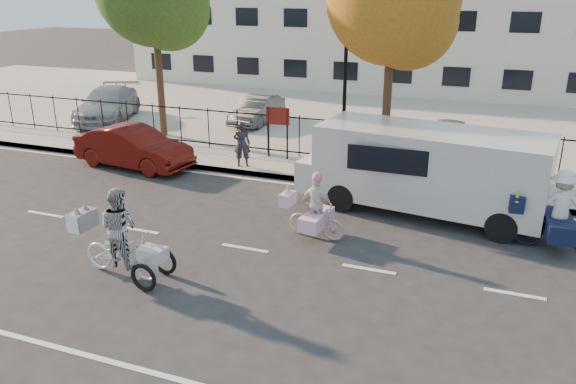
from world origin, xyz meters
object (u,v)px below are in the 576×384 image
at_px(zebra_trike, 121,242).
at_px(pedestrian, 242,144).
at_px(bull_bike, 557,218).
at_px(lot_car_c, 257,110).
at_px(white_van, 425,167).
at_px(red_sedan, 133,147).
at_px(lot_car_d, 448,137).
at_px(lot_car_a, 108,104).
at_px(lamppost, 345,77).
at_px(unicorn_bike, 315,214).

bearing_deg(zebra_trike, pedestrian, 9.15).
relative_size(bull_bike, lot_car_c, 0.59).
xyz_separation_m(zebra_trike, pedestrian, (-0.71, 7.57, 0.15)).
relative_size(zebra_trike, white_van, 0.34).
distance_m(zebra_trike, white_van, 8.09).
distance_m(bull_bike, red_sedan, 13.22).
relative_size(white_van, lot_car_d, 1.97).
bearing_deg(lot_car_d, pedestrian, -147.21).
xyz_separation_m(pedestrian, lot_car_a, (-8.64, 4.21, -0.06)).
bearing_deg(pedestrian, lot_car_c, -94.70).
xyz_separation_m(lamppost, unicorn_bike, (0.86, -5.60, -2.48)).
height_order(lamppost, lot_car_c, lamppost).
xyz_separation_m(lamppost, lot_car_a, (-11.76, 2.88, -2.25)).
bearing_deg(zebra_trike, unicorn_bike, -40.97).
bearing_deg(bull_bike, pedestrian, 67.74).
bearing_deg(red_sedan, zebra_trike, -139.64).
xyz_separation_m(zebra_trike, white_van, (5.50, 5.92, 0.52)).
relative_size(lamppost, unicorn_bike, 2.54).
distance_m(bull_bike, pedestrian, 9.88).
height_order(pedestrian, lot_car_d, pedestrian).
bearing_deg(lot_car_c, zebra_trike, -77.46).
relative_size(white_van, lot_car_a, 1.38).
xyz_separation_m(bull_bike, lot_car_d, (-3.18, 6.95, -0.04)).
relative_size(zebra_trike, lot_car_d, 0.67).
relative_size(unicorn_bike, pedestrian, 1.11).
xyz_separation_m(lamppost, red_sedan, (-6.74, -2.30, -2.42)).
relative_size(zebra_trike, unicorn_bike, 1.36).
relative_size(white_van, pedestrian, 4.42).
distance_m(white_van, lot_car_a, 15.96).
relative_size(unicorn_bike, red_sedan, 0.40).
xyz_separation_m(white_van, lot_car_c, (-8.28, 7.65, -0.54)).
relative_size(unicorn_bike, lot_car_d, 0.49).
xyz_separation_m(white_van, lot_car_a, (-14.85, 5.85, -0.42)).
xyz_separation_m(zebra_trike, lot_car_a, (-9.35, 11.77, 0.10)).
relative_size(zebra_trike, lot_car_a, 0.47).
bearing_deg(white_van, lot_car_c, 145.14).
relative_size(lot_car_a, lot_car_d, 1.42).
xyz_separation_m(red_sedan, lot_car_c, (1.55, 6.97, 0.05)).
bearing_deg(lot_car_a, lot_car_c, -4.87).
bearing_deg(white_van, bull_bike, -12.84).
bearing_deg(lot_car_c, lot_car_a, -163.79).
bearing_deg(lot_car_d, red_sedan, -153.23).
bearing_deg(white_van, unicorn_bike, -122.46).
xyz_separation_m(lamppost, white_van, (3.09, -2.97, -1.83)).
bearing_deg(unicorn_bike, lot_car_d, -9.30).
xyz_separation_m(bull_bike, pedestrian, (-9.45, 2.87, 0.14)).
bearing_deg(lamppost, red_sedan, -161.16).
relative_size(bull_bike, white_van, 0.31).
bearing_deg(red_sedan, lot_car_a, 51.10).
distance_m(lamppost, lot_car_c, 7.38).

